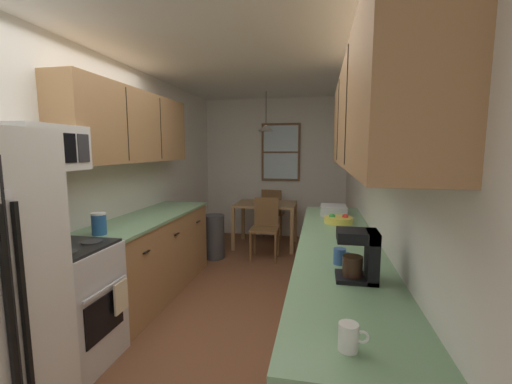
# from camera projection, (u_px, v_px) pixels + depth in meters

# --- Properties ---
(ground_plane) EXTENTS (12.00, 12.00, 0.00)m
(ground_plane) POSITION_uv_depth(u_px,v_px,m) (242.00, 294.00, 3.71)
(ground_plane) COLOR brown
(wall_left) EXTENTS (0.10, 9.00, 2.55)m
(wall_left) POSITION_uv_depth(u_px,v_px,m) (129.00, 180.00, 3.80)
(wall_left) COLOR white
(wall_left) RESTS_ON ground
(wall_right) EXTENTS (0.10, 9.00, 2.55)m
(wall_right) POSITION_uv_depth(u_px,v_px,m) (372.00, 184.00, 3.29)
(wall_right) COLOR white
(wall_right) RESTS_ON ground
(wall_back) EXTENTS (4.40, 0.10, 2.55)m
(wall_back) POSITION_uv_depth(u_px,v_px,m) (275.00, 168.00, 6.13)
(wall_back) COLOR white
(wall_back) RESTS_ON ground
(ceiling_slab) EXTENTS (4.40, 9.00, 0.08)m
(ceiling_slab) POSITION_uv_depth(u_px,v_px,m) (241.00, 55.00, 3.38)
(ceiling_slab) COLOR white
(stove_range) EXTENTS (0.66, 0.60, 1.10)m
(stove_range) POSITION_uv_depth(u_px,v_px,m) (66.00, 305.00, 2.44)
(stove_range) COLOR silver
(stove_range) RESTS_ON ground
(microwave_over_range) EXTENTS (0.39, 0.57, 0.33)m
(microwave_over_range) POSITION_uv_depth(u_px,v_px,m) (40.00, 148.00, 2.31)
(microwave_over_range) COLOR white
(counter_left) EXTENTS (0.64, 1.95, 0.90)m
(counter_left) POSITION_uv_depth(u_px,v_px,m) (152.00, 254.00, 3.68)
(counter_left) COLOR #A87A4C
(counter_left) RESTS_ON ground
(upper_cabinets_left) EXTENTS (0.33, 2.03, 0.75)m
(upper_cabinets_left) POSITION_uv_depth(u_px,v_px,m) (132.00, 127.00, 3.48)
(upper_cabinets_left) COLOR #A87A4C
(counter_right) EXTENTS (0.64, 3.21, 0.90)m
(counter_right) POSITION_uv_depth(u_px,v_px,m) (338.00, 298.00, 2.60)
(counter_right) COLOR #A87A4C
(counter_right) RESTS_ON ground
(upper_cabinets_right) EXTENTS (0.33, 2.89, 0.75)m
(upper_cabinets_right) POSITION_uv_depth(u_px,v_px,m) (365.00, 114.00, 2.35)
(upper_cabinets_right) COLOR #A87A4C
(dining_table) EXTENTS (1.00, 0.76, 0.73)m
(dining_table) POSITION_uv_depth(u_px,v_px,m) (266.00, 210.00, 5.48)
(dining_table) COLOR #A87F51
(dining_table) RESTS_ON ground
(dining_chair_near) EXTENTS (0.41, 0.41, 0.90)m
(dining_chair_near) POSITION_uv_depth(u_px,v_px,m) (265.00, 225.00, 4.90)
(dining_chair_near) COLOR brown
(dining_chair_near) RESTS_ON ground
(dining_chair_far) EXTENTS (0.44, 0.44, 0.90)m
(dining_chair_far) POSITION_uv_depth(u_px,v_px,m) (273.00, 211.00, 6.06)
(dining_chair_far) COLOR brown
(dining_chair_far) RESTS_ON ground
(pendant_light) EXTENTS (0.26, 0.26, 0.63)m
(pendant_light) POSITION_uv_depth(u_px,v_px,m) (266.00, 128.00, 5.31)
(pendant_light) COLOR black
(back_window) EXTENTS (0.71, 0.05, 1.05)m
(back_window) POSITION_uv_depth(u_px,v_px,m) (281.00, 152.00, 5.99)
(back_window) COLOR brown
(trash_bin) EXTENTS (0.31, 0.31, 0.65)m
(trash_bin) POSITION_uv_depth(u_px,v_px,m) (214.00, 237.00, 4.91)
(trash_bin) COLOR #3F3F42
(trash_bin) RESTS_ON ground
(storage_canister) EXTENTS (0.12, 0.12, 0.19)m
(storage_canister) POSITION_uv_depth(u_px,v_px,m) (99.00, 224.00, 2.78)
(storage_canister) COLOR #265999
(storage_canister) RESTS_ON counter_left
(dish_towel) EXTENTS (0.02, 0.16, 0.24)m
(dish_towel) POSITION_uv_depth(u_px,v_px,m) (121.00, 297.00, 2.51)
(dish_towel) COLOR beige
(coffee_maker) EXTENTS (0.22, 0.18, 0.28)m
(coffee_maker) POSITION_uv_depth(u_px,v_px,m) (362.00, 254.00, 1.80)
(coffee_maker) COLOR black
(coffee_maker) RESTS_ON counter_right
(mug_by_coffeemaker) EXTENTS (0.11, 0.07, 0.10)m
(mug_by_coffeemaker) POSITION_uv_depth(u_px,v_px,m) (349.00, 337.00, 1.17)
(mug_by_coffeemaker) COLOR white
(mug_by_coffeemaker) RESTS_ON counter_right
(mug_spare) EXTENTS (0.11, 0.08, 0.10)m
(mug_spare) POSITION_uv_depth(u_px,v_px,m) (340.00, 256.00, 2.07)
(mug_spare) COLOR #335999
(mug_spare) RESTS_ON counter_right
(fruit_bowl) EXTENTS (0.28, 0.28, 0.09)m
(fruit_bowl) POSITION_uv_depth(u_px,v_px,m) (339.00, 219.00, 3.23)
(fruit_bowl) COLOR #E5D14C
(fruit_bowl) RESTS_ON counter_right
(dish_rack) EXTENTS (0.28, 0.34, 0.10)m
(dish_rack) POSITION_uv_depth(u_px,v_px,m) (333.00, 210.00, 3.66)
(dish_rack) COLOR silver
(dish_rack) RESTS_ON counter_right
(table_serving_bowl) EXTENTS (0.18, 0.18, 0.06)m
(table_serving_bowl) POSITION_uv_depth(u_px,v_px,m) (268.00, 201.00, 5.51)
(table_serving_bowl) COLOR silver
(table_serving_bowl) RESTS_ON dining_table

